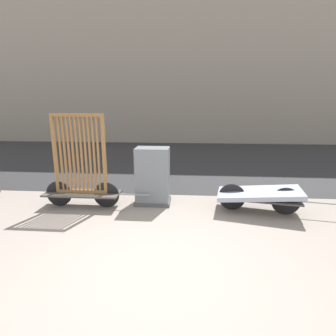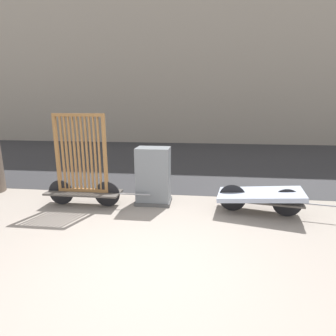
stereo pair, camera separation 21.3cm
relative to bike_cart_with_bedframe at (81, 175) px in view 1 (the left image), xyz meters
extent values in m
plane|color=gray|center=(1.95, -2.24, -0.75)|extent=(60.00, 60.00, 0.00)
cube|color=#2D2D30|center=(1.95, 6.06, -0.74)|extent=(56.00, 10.15, 0.01)
cube|color=#9E9384|center=(1.95, 13.14, 6.13)|extent=(48.00, 4.00, 13.75)
cube|color=#4C4742|center=(-0.01, 0.00, -0.43)|extent=(1.70, 0.55, 0.04)
cylinder|color=black|center=(0.55, 0.00, -0.45)|extent=(0.59, 0.04, 0.59)
cylinder|color=black|center=(-0.56, 0.00, -0.45)|extent=(0.59, 0.04, 0.59)
cylinder|color=gray|center=(1.20, 0.00, -0.43)|extent=(0.70, 0.03, 0.03)
cube|color=olive|center=(-0.01, 0.00, -0.38)|extent=(1.18, 0.07, 0.07)
cube|color=olive|center=(-0.01, 0.00, 1.32)|extent=(1.18, 0.07, 0.07)
cube|color=olive|center=(-0.56, 0.00, 0.47)|extent=(0.07, 0.07, 1.76)
cube|color=olive|center=(0.55, 0.00, 0.47)|extent=(0.07, 0.07, 1.76)
cube|color=olive|center=(-0.43, 0.00, 0.47)|extent=(0.04, 0.05, 1.69)
cube|color=olive|center=(-0.34, 0.00, 0.47)|extent=(0.04, 0.05, 1.69)
cube|color=olive|center=(-0.24, 0.00, 0.47)|extent=(0.04, 0.05, 1.69)
cube|color=olive|center=(-0.15, 0.00, 0.47)|extent=(0.04, 0.05, 1.69)
cube|color=olive|center=(-0.05, 0.00, 0.47)|extent=(0.04, 0.05, 1.69)
cube|color=olive|center=(0.04, 0.00, 0.47)|extent=(0.04, 0.05, 1.69)
cube|color=olive|center=(0.14, 0.00, 0.47)|extent=(0.04, 0.05, 1.69)
cube|color=olive|center=(0.23, 0.00, 0.47)|extent=(0.04, 0.05, 1.69)
cube|color=olive|center=(0.32, 0.00, 0.47)|extent=(0.04, 0.05, 1.69)
cube|color=olive|center=(0.42, 0.00, 0.47)|extent=(0.04, 0.05, 1.69)
cube|color=#4C4742|center=(3.90, 0.00, -0.43)|extent=(1.77, 0.83, 0.04)
cylinder|color=black|center=(4.45, -0.09, -0.45)|extent=(0.59, 0.13, 0.59)
cylinder|color=black|center=(3.36, 0.09, -0.45)|extent=(0.59, 0.13, 0.59)
cylinder|color=gray|center=(5.09, -0.20, -0.43)|extent=(0.70, 0.15, 0.03)
cube|color=#9EA8BC|center=(3.90, 0.00, -0.32)|extent=(1.83, 1.13, 0.28)
cube|color=#4C4C4C|center=(1.56, 0.36, -0.71)|extent=(0.82, 0.60, 0.08)
cube|color=slate|center=(1.56, 0.36, -0.08)|extent=(0.76, 0.54, 1.33)
camera|label=1|loc=(2.40, -5.49, 1.47)|focal=28.00mm
camera|label=2|loc=(2.61, -5.47, 1.47)|focal=28.00mm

